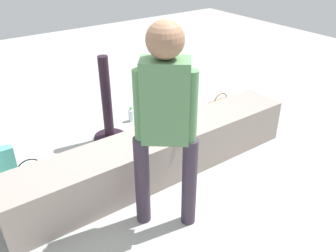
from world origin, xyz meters
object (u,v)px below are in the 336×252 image
Objects in this scene: water_bottle_near_gift at (131,115)px; handbag_brown_canvas at (220,110)px; party_cup_red at (177,121)px; cake_box_white at (176,133)px; child_seated at (172,111)px; adult_standing at (165,115)px; handbag_black_leather at (32,178)px; cake_plate at (145,139)px; gift_bag at (3,163)px.

handbag_brown_canvas is (0.94, -0.62, 0.05)m from water_bottle_near_gift.
cake_box_white is (-0.19, -0.24, 0.01)m from party_cup_red.
child_seated is at bearing -100.06° from water_bottle_near_gift.
adult_standing is at bearing -130.50° from cake_box_white.
child_seated is 1.45m from handbag_black_leather.
child_seated reaches higher than cake_plate.
handbag_black_leather is (-0.77, 1.08, -0.89)m from adult_standing.
water_bottle_near_gift is at bearing 108.91° from cake_box_white.
handbag_black_leather is at bearing 149.36° from cake_plate.
party_cup_red is at bearing 49.60° from child_seated.
gift_bag is (-1.09, 0.86, -0.31)m from cake_plate.
gift_bag is 1.19× the size of cake_box_white.
adult_standing is 4.54× the size of handbag_brown_canvas.
adult_standing is 4.51× the size of gift_bag.
handbag_black_leather is (-1.64, 0.06, 0.04)m from cake_box_white.
cake_plate is at bearing -160.16° from handbag_brown_canvas.
handbag_brown_canvas is (1.44, 0.52, -0.34)m from cake_plate.
child_seated is 1.29m from water_bottle_near_gift.
cake_plate is 0.73× the size of cake_box_white.
party_cup_red is at bearing 38.36° from cake_plate.
water_bottle_near_gift is 0.59m from party_cup_red.
adult_standing is 8.81× the size of water_bottle_near_gift.
adult_standing is 2.01m from water_bottle_near_gift.
cake_plate is at bearing -141.64° from party_cup_red.
adult_standing reaches higher than handbag_brown_canvas.
cake_plate is at bearing -38.23° from gift_bag.
handbag_brown_canvas is (2.52, -0.34, -0.03)m from gift_bag.
party_cup_red is (1.06, 1.26, -0.94)m from adult_standing.
gift_bag reaches higher than handbag_brown_canvas.
handbag_black_leather is (-0.92, 0.54, -0.37)m from cake_plate.
cake_box_white is at bearing 48.87° from child_seated.
adult_standing is 1.60m from handbag_black_leather.
water_bottle_near_gift is 0.52× the size of handbag_brown_canvas.
water_bottle_near_gift is 0.69m from cake_box_white.
cake_box_white is (0.72, 0.48, -0.41)m from cake_plate.
cake_plate is at bearing -30.64° from handbag_black_leather.
water_bottle_near_gift is (0.50, 1.14, -0.39)m from cake_plate.
party_cup_red is at bearing 5.57° from handbag_black_leather.
child_seated is 0.89m from cake_box_white.
adult_standing is 1.87m from gift_bag.
party_cup_red is 0.33× the size of handbag_black_leather.
adult_standing reaches higher than water_bottle_near_gift.
party_cup_red is 0.31m from cake_box_white.
adult_standing is at bearing -54.58° from handbag_black_leather.
cake_plate reaches higher than cake_box_white.
handbag_black_leather is at bearing 177.88° from cake_box_white.
handbag_brown_canvas is (1.59, 1.05, -0.86)m from adult_standing.
party_cup_red is (0.42, -0.41, -0.03)m from water_bottle_near_gift.
party_cup_red is at bearing -44.79° from water_bottle_near_gift.
handbag_black_leather is 2.35m from handbag_brown_canvas.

